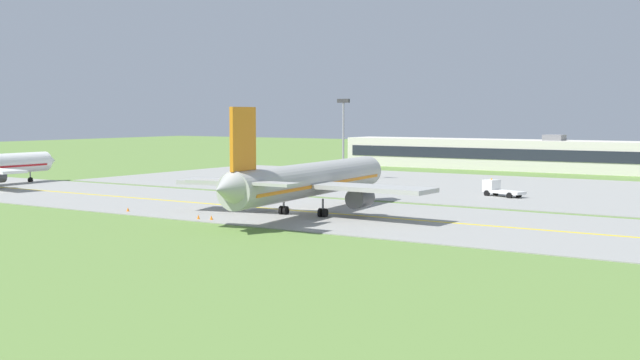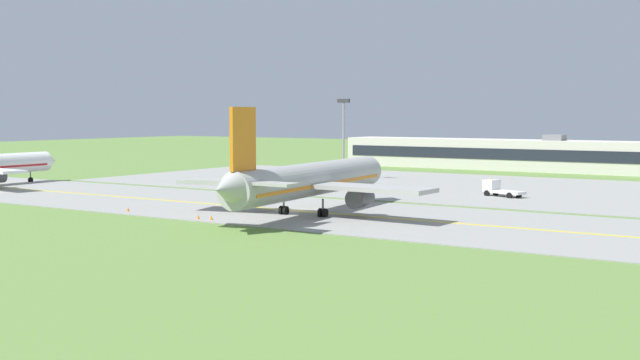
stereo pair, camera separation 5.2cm
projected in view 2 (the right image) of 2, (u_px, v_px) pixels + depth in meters
name	position (u px, v px, depth m)	size (l,w,h in m)	color
ground_plane	(297.00, 211.00, 98.86)	(500.00, 500.00, 0.00)	olive
taxiway_strip	(297.00, 211.00, 98.86)	(240.00, 28.00, 0.10)	gray
apron_pad	(497.00, 189.00, 128.63)	(140.00, 52.00, 0.10)	gray
taxiway_centreline	(297.00, 211.00, 98.85)	(220.00, 0.60, 0.01)	yellow
airplane_lead	(309.00, 180.00, 95.13)	(32.34, 39.66, 12.70)	#ADADA8
service_truck_fuel	(498.00, 189.00, 116.37)	(6.72, 3.98, 2.59)	silver
terminal_building	(493.00, 154.00, 174.98)	(67.38, 10.30, 7.67)	beige
apron_light_mast	(343.00, 129.00, 144.76)	(2.40, 0.50, 14.70)	gray
traffic_cone_near_edge	(128.00, 210.00, 98.20)	(0.44, 0.44, 0.60)	orange
traffic_cone_mid_edge	(198.00, 217.00, 91.03)	(0.44, 0.44, 0.60)	orange
traffic_cone_far_edge	(211.00, 218.00, 90.38)	(0.44, 0.44, 0.60)	orange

